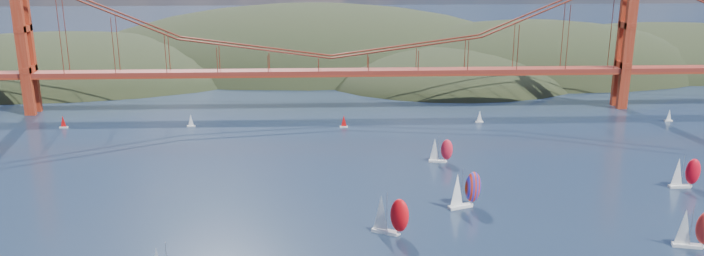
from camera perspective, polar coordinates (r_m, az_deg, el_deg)
The scene contains 12 objects.
headlands at distance 383.23m, azimuth 4.82°, elevation 3.45°, with size 725.00×225.00×96.00m.
bridge at distance 275.42m, azimuth -2.15°, elevation 8.02°, with size 552.00×12.00×55.00m.
racer_0 at distance 166.12m, azimuth 3.15°, elevation -7.18°, with size 9.51×7.11×10.72m.
racer_1 at distance 177.55m, azimuth 26.58°, elevation -7.43°, with size 9.25×5.13×10.37m.
racer_3 at distance 216.89m, azimuth 25.94°, elevation -3.32°, with size 8.49×3.41×9.81m.
racer_5 at distance 218.47m, azimuth 7.36°, elevation -1.81°, with size 7.62×3.78×8.58m.
racer_rwb at distance 183.69m, azimuth 9.35°, elevation -5.03°, with size 9.71×6.35×10.86m.
distant_boat_2 at distance 276.74m, azimuth -22.88°, elevation 0.49°, with size 3.00×2.00×4.70m.
distant_boat_3 at distance 263.62m, azimuth -13.25°, elevation 0.62°, with size 3.00×2.00×4.70m.
distant_boat_4 at distance 290.71m, azimuth 24.86°, elevation 0.96°, with size 3.00×2.00×4.70m.
distant_boat_8 at distance 266.77m, azimuth 10.56°, elevation 0.96°, with size 3.00×2.00×4.70m.
distant_boat_9 at distance 255.60m, azimuth -0.68°, elevation 0.57°, with size 3.00×2.00×4.70m.
Camera 1 is at (-3.32, -92.77, 70.34)m, focal length 35.00 mm.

